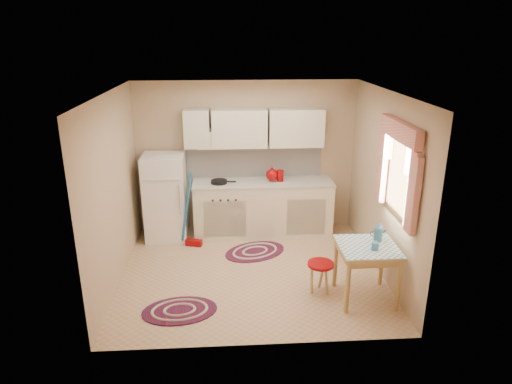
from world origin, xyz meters
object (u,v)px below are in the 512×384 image
(base_cabinets, at_px, (263,209))
(table, at_px, (366,272))
(stool, at_px, (320,278))
(fridge, at_px, (166,197))

(base_cabinets, relative_size, table, 3.12)
(stool, bearing_deg, fridge, 139.75)
(fridge, bearing_deg, stool, -40.25)
(table, relative_size, stool, 1.71)
(fridge, xyz_separation_m, base_cabinets, (1.57, 0.05, -0.26))
(table, bearing_deg, base_cabinets, 118.84)
(base_cabinets, distance_m, stool, 1.99)
(fridge, xyz_separation_m, table, (2.71, -2.01, -0.34))
(base_cabinets, xyz_separation_m, stool, (0.59, -1.88, -0.23))
(fridge, bearing_deg, base_cabinets, 1.82)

